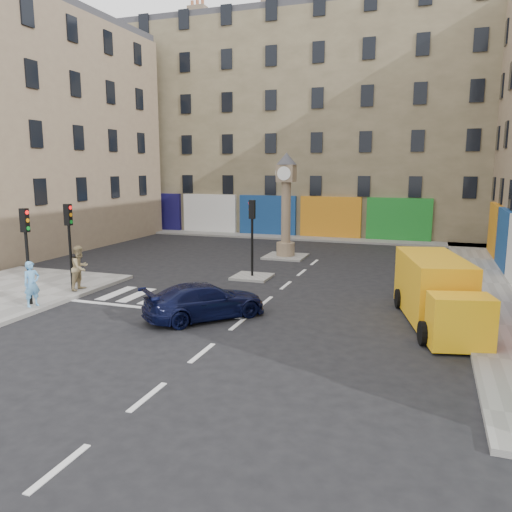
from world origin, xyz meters
The scene contains 15 objects.
ground centered at (0.00, 0.00, 0.00)m, with size 120.00×120.00×0.00m, color black.
sidewalk_right centered at (8.70, 10.00, 0.07)m, with size 2.60×30.00×0.15m, color gray.
sidewalk_far centered at (-4.00, 22.20, 0.07)m, with size 32.00×2.40×0.15m, color gray.
island_near centered at (-2.00, 8.00, 0.06)m, with size 1.80×1.80×0.12m, color gray.
island_far centered at (-2.00, 14.00, 0.06)m, with size 2.40×2.40×0.12m, color gray.
building_far centered at (-4.00, 28.00, 8.50)m, with size 32.00×10.00×17.00m, color #897B5B.
building_left centered at (-19.00, 12.00, 7.50)m, with size 8.00×20.00×15.00m, color #8D795C.
traffic_light_left_near centered at (-8.30, 0.20, 2.62)m, with size 0.28×0.22×3.70m.
traffic_light_left_far centered at (-8.30, 2.60, 2.62)m, with size 0.28×0.22×3.70m.
traffic_light_island centered at (-2.00, 8.00, 2.59)m, with size 0.28×0.22×3.70m.
clock_pillar centered at (-2.00, 14.00, 3.55)m, with size 1.20×1.20×6.10m.
navy_sedan centered at (-1.36, 1.17, 0.64)m, with size 1.80×4.43×1.29m, color black.
yellow_van centered at (6.45, 3.36, 1.11)m, with size 3.23×6.41×2.24m.
pedestrian_blue centered at (-8.00, -0.01, 1.02)m, with size 0.63×0.42×1.74m, color #62A8E1.
pedestrian_tan centered at (-8.00, 2.78, 1.11)m, with size 0.93×0.73×1.92m, color tan.
Camera 1 is at (6.05, -14.56, 5.35)m, focal length 35.00 mm.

